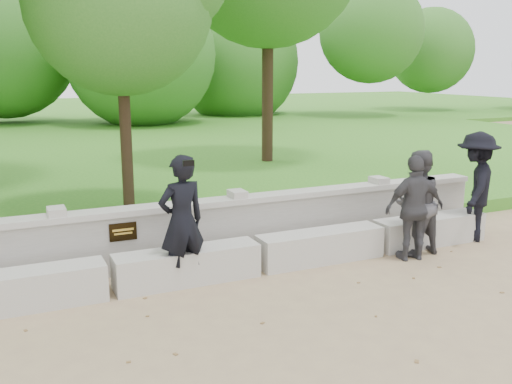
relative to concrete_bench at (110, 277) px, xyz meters
The scene contains 10 objects.
ground 1.91m from the concrete_bench, 90.00° to the right, with size 80.00×80.00×0.00m, color #9E8861.
lawn 12.10m from the concrete_bench, 90.00° to the left, with size 40.00×22.00×0.25m, color #2E721C.
concrete_bench is the anchor object (origin of this frame).
parapet_wall 0.74m from the concrete_bench, 89.99° to the left, with size 12.50×0.35×0.90m.
man_main 1.11m from the concrete_bench, ahead, with size 0.69×0.62×1.71m.
visitor_left 4.49m from the concrete_bench, ahead, with size 0.83×0.68×1.58m.
visitor_mid 5.84m from the concrete_bench, ahead, with size 1.29×1.24×1.76m.
visitor_right 4.33m from the concrete_bench, ahead, with size 0.95×0.52×1.54m.
shrub_b 2.17m from the concrete_bench, 40.67° to the left, with size 0.28×0.23×0.51m, color green.
shrub_c 2.07m from the concrete_bench, 43.00° to the left, with size 0.48×0.42×0.54m, color green.
Camera 1 is at (-1.10, -4.86, 2.74)m, focal length 40.00 mm.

